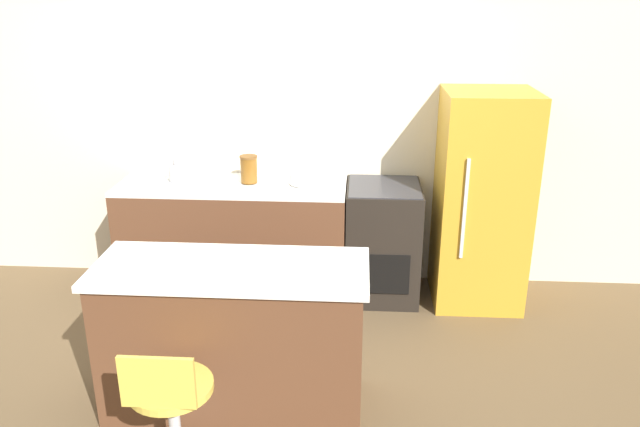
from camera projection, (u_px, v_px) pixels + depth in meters
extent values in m
plane|color=brown|center=(263.00, 309.00, 4.96)|extent=(14.00, 14.00, 0.00)
cube|color=beige|center=(270.00, 130.00, 5.15)|extent=(8.00, 0.06, 2.60)
cube|color=brown|center=(235.00, 240.00, 5.14)|extent=(1.82, 0.63, 0.90)
cube|color=white|center=(232.00, 186.00, 4.97)|extent=(1.82, 0.63, 0.03)
cube|color=#9EA3A8|center=(192.00, 183.00, 4.99)|extent=(0.44, 0.35, 0.01)
cube|color=brown|center=(234.00, 340.00, 3.70)|extent=(1.51, 0.59, 0.89)
cube|color=white|center=(230.00, 269.00, 3.53)|extent=(1.57, 0.63, 0.04)
cube|color=black|center=(382.00, 242.00, 5.06)|extent=(0.59, 0.63, 0.93)
cube|color=black|center=(383.00, 274.00, 4.80)|extent=(0.41, 0.01, 0.33)
cube|color=#333338|center=(384.00, 186.00, 4.89)|extent=(0.56, 0.60, 0.01)
cube|color=gold|center=(482.00, 200.00, 4.86)|extent=(0.68, 0.67, 1.70)
cube|color=silver|center=(465.00, 209.00, 4.53)|extent=(0.02, 0.02, 0.76)
cylinder|color=gold|center=(171.00, 387.00, 3.13)|extent=(0.43, 0.43, 0.04)
cube|color=gold|center=(157.00, 383.00, 2.91)|extent=(0.36, 0.02, 0.27)
cylinder|color=silver|center=(179.00, 173.00, 5.00)|extent=(0.17, 0.17, 0.14)
sphere|color=silver|center=(178.00, 161.00, 4.97)|extent=(0.09, 0.09, 0.09)
cylinder|color=white|center=(304.00, 178.00, 4.95)|extent=(0.24, 0.24, 0.09)
cylinder|color=brown|center=(249.00, 170.00, 4.95)|extent=(0.13, 0.13, 0.20)
cylinder|color=brown|center=(248.00, 157.00, 4.92)|extent=(0.14, 0.14, 0.02)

